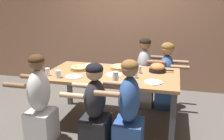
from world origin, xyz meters
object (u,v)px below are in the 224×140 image
drinking_glass_d (135,74)px  drinking_glass_e (139,70)px  drinking_glass_b (47,72)px  diner_near_left (40,103)px  diner_far_right (166,78)px  drinking_glass_c (116,78)px  drinking_glass_f (58,74)px  pizza_board_main (80,68)px  diner_near_midright (129,113)px  diner_near_center (95,111)px  empty_plate_b (114,75)px  empty_plate_d (92,65)px  empty_plate_a (74,77)px  drinking_glass_a (93,69)px  empty_plate_c (153,82)px  skillet_bowl (158,68)px  pizza_board_second (120,67)px

drinking_glass_d → drinking_glass_e: drinking_glass_d is taller
drinking_glass_b → diner_near_left: (0.10, -0.42, -0.27)m
drinking_glass_b → drinking_glass_e: drinking_glass_b is taller
drinking_glass_e → diner_far_right: (0.36, 0.63, -0.29)m
drinking_glass_c → drinking_glass_e: bearing=66.2°
drinking_glass_b → drinking_glass_c: drinking_glass_c is taller
drinking_glass_e → drinking_glass_f: (-1.01, -0.48, -0.01)m
pizza_board_main → diner_near_midright: (0.90, -0.81, -0.26)m
diner_near_center → diner_near_midright: size_ratio=0.95×
drinking_glass_f → drinking_glass_b: bearing=165.1°
drinking_glass_d → drinking_glass_e: size_ratio=1.19×
empty_plate_b → diner_near_midright: 0.78m
empty_plate_d → drinking_glass_f: drinking_glass_f is taller
empty_plate_a → drinking_glass_a: (0.18, 0.26, 0.05)m
empty_plate_d → drinking_glass_a: bearing=-70.5°
pizza_board_main → drinking_glass_a: bearing=-23.6°
empty_plate_c → diner_near_midright: 0.57m
empty_plate_a → drinking_glass_d: 0.82m
drinking_glass_b → empty_plate_a: bearing=4.3°
pizza_board_main → drinking_glass_e: drinking_glass_e is taller
drinking_glass_d → empty_plate_b: bearing=168.7°
empty_plate_c → drinking_glass_f: drinking_glass_f is taller
drinking_glass_a → diner_near_center: (0.26, -0.71, -0.31)m
empty_plate_d → drinking_glass_e: drinking_glass_e is taller
empty_plate_c → drinking_glass_e: 0.44m
drinking_glass_e → diner_near_center: size_ratio=0.10×
drinking_glass_a → diner_far_right: size_ratio=0.12×
drinking_glass_a → diner_near_midright: size_ratio=0.12×
drinking_glass_b → diner_far_right: bearing=34.2°
drinking_glass_f → diner_near_center: bearing=-30.4°
diner_near_left → pizza_board_main: bearing=-15.0°
empty_plate_b → diner_far_right: diner_far_right is taller
pizza_board_main → drinking_glass_f: drinking_glass_f is taller
empty_plate_b → diner_near_left: (-0.78, -0.67, -0.23)m
skillet_bowl → diner_near_left: diner_near_left is taller
empty_plate_c → diner_far_right: diner_far_right is taller
pizza_board_main → empty_plate_a: size_ratio=1.27×
empty_plate_b → drinking_glass_f: bearing=-156.3°
empty_plate_d → diner_far_right: size_ratio=0.21×
drinking_glass_c → diner_near_center: size_ratio=0.14×
empty_plate_b → diner_near_center: 0.72m
drinking_glass_f → pizza_board_second: bearing=41.8°
drinking_glass_d → empty_plate_d: bearing=147.1°
empty_plate_a → drinking_glass_d: bearing=11.5°
pizza_board_second → drinking_glass_e: size_ratio=2.90×
drinking_glass_f → drinking_glass_c: bearing=-1.9°
drinking_glass_e → diner_near_midright: bearing=-89.2°
drinking_glass_b → diner_near_center: diner_near_center is taller
empty_plate_a → diner_near_midright: 0.97m
drinking_glass_f → drinking_glass_d: bearing=13.7°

